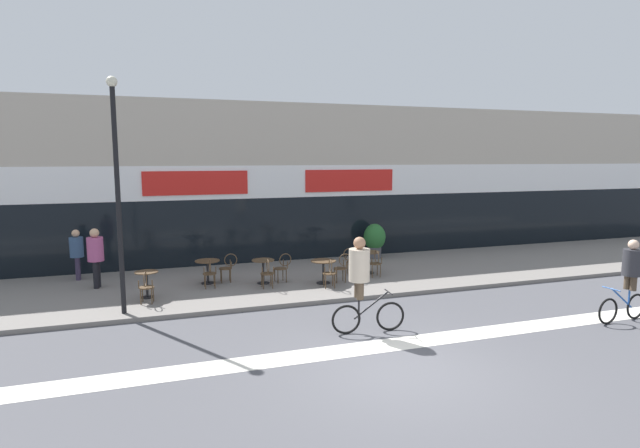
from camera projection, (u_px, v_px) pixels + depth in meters
name	position (u px, v px, depth m)	size (l,w,h in m)	color
ground_plane	(402.00, 369.00, 9.53)	(120.00, 120.00, 0.00)	#4C4C51
sidewalk_slab	(298.00, 279.00, 16.33)	(40.00, 5.50, 0.12)	slate
storefront_facade	(265.00, 182.00, 20.38)	(40.00, 4.06, 6.03)	#B2A899
bike_lane_stripe	(375.00, 347.00, 10.65)	(36.00, 0.70, 0.01)	silver
bistro_table_0	(147.00, 279.00, 13.89)	(0.64, 0.64, 0.75)	black
bistro_table_1	(208.00, 267.00, 15.47)	(0.76, 0.76, 0.73)	black
bistro_table_2	(263.00, 267.00, 15.47)	(0.70, 0.70, 0.75)	black
bistro_table_3	(323.00, 267.00, 15.48)	(0.79, 0.79, 0.72)	black
bistro_table_4	(368.00, 258.00, 16.86)	(0.79, 0.79, 0.74)	black
cafe_chair_0_near	(146.00, 285.00, 13.30)	(0.45, 0.60, 0.90)	#4C3823
cafe_chair_1_near	(210.00, 271.00, 14.88)	(0.40, 0.58, 0.90)	#4C3823
cafe_chair_1_side	(228.00, 266.00, 15.66)	(0.58, 0.42, 0.90)	#4C3823
cafe_chair_2_near	(267.00, 271.00, 14.88)	(0.42, 0.58, 0.90)	#4C3823
cafe_chair_2_side	(283.00, 266.00, 15.67)	(0.60, 0.45, 0.90)	#4C3823
cafe_chair_3_near	(330.00, 271.00, 14.89)	(0.45, 0.60, 0.90)	#4C3823
cafe_chair_3_side	(342.00, 266.00, 15.67)	(0.59, 0.43, 0.90)	#4C3823
cafe_chair_4_near	(376.00, 262.00, 16.27)	(0.43, 0.59, 0.90)	#4C3823
cafe_chair_4_side	(351.00, 259.00, 16.65)	(0.60, 0.46, 0.90)	#4C3823
planter_pot	(375.00, 239.00, 19.34)	(0.85, 0.85, 1.35)	#4C4C51
lamp_post	(117.00, 181.00, 12.12)	(0.26, 0.26, 5.81)	black
cyclist_0	(361.00, 276.00, 11.32)	(1.75, 0.57, 2.25)	black
cyclist_1	(630.00, 274.00, 12.20)	(1.66, 0.53, 2.03)	black
pedestrian_near_end	(96.00, 253.00, 14.89)	(0.55, 0.55, 1.80)	black
pedestrian_far_end	(77.00, 250.00, 15.89)	(0.45, 0.45, 1.62)	#382D47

